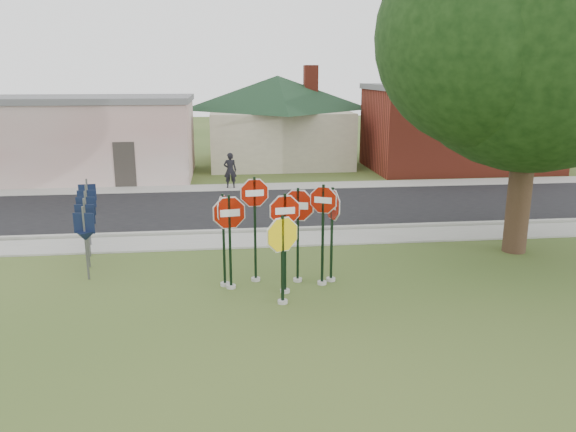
{
  "coord_description": "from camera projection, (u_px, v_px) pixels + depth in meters",
  "views": [
    {
      "loc": [
        -1.35,
        -12.12,
        5.35
      ],
      "look_at": [
        0.3,
        2.0,
        1.71
      ],
      "focal_mm": 35.0,
      "sensor_mm": 36.0,
      "label": 1
    }
  ],
  "objects": [
    {
      "name": "stop_sign_far_left",
      "position": [
        223.0,
        228.0,
        14.15
      ],
      "size": [
        0.34,
        0.92,
        2.53
      ],
      "color": "#A3A099",
      "rests_on": "ground"
    },
    {
      "name": "bg_tree_right",
      "position": [
        556.0,
        69.0,
        39.25
      ],
      "size": [
        5.6,
        5.6,
        8.4
      ],
      "color": "#2E2214",
      "rests_on": "ground"
    },
    {
      "name": "building_house",
      "position": [
        278.0,
        102.0,
        33.63
      ],
      "size": [
        11.6,
        11.6,
        6.2
      ],
      "color": "#C0B799",
      "rests_on": "ground"
    },
    {
      "name": "stop_sign_back_left",
      "position": [
        255.0,
        214.0,
        14.43
      ],
      "size": [
        1.02,
        0.24,
        2.89
      ],
      "color": "#A3A099",
      "rests_on": "ground"
    },
    {
      "name": "sidewalk_far",
      "position": [
        252.0,
        187.0,
        26.89
      ],
      "size": [
        60.0,
        1.6,
        0.06
      ],
      "primitive_type": "cube",
      "color": "gray",
      "rests_on": "ground"
    },
    {
      "name": "ground",
      "position": [
        285.0,
        308.0,
        13.14
      ],
      "size": [
        120.0,
        120.0,
        0.0
      ],
      "primitive_type": "plane",
      "color": "#36511E",
      "rests_on": "ground"
    },
    {
      "name": "stop_sign_center",
      "position": [
        285.0,
        229.0,
        13.68
      ],
      "size": [
        1.05,
        0.24,
        2.64
      ],
      "color": "#A3A099",
      "rests_on": "ground"
    },
    {
      "name": "road",
      "position": [
        258.0,
        208.0,
        22.75
      ],
      "size": [
        60.0,
        7.0,
        0.04
      ],
      "primitive_type": "cube",
      "color": "black",
      "rests_on": "ground"
    },
    {
      "name": "pedestrian",
      "position": [
        230.0,
        170.0,
        26.43
      ],
      "size": [
        0.61,
        0.4,
        1.67
      ],
      "primitive_type": "imported",
      "rotation": [
        0.0,
        0.0,
        3.14
      ],
      "color": "black",
      "rests_on": "sidewalk_far"
    },
    {
      "name": "building_brick",
      "position": [
        460.0,
        127.0,
        31.69
      ],
      "size": [
        10.2,
        6.2,
        4.75
      ],
      "color": "maroon",
      "rests_on": "ground"
    },
    {
      "name": "stop_sign_yellow",
      "position": [
        283.0,
        248.0,
        13.08
      ],
      "size": [
        1.06,
        0.52,
        2.29
      ],
      "color": "#A3A099",
      "rests_on": "ground"
    },
    {
      "name": "oak_tree",
      "position": [
        537.0,
        27.0,
        15.71
      ],
      "size": [
        11.78,
        11.18,
        10.69
      ],
      "color": "#2E2214",
      "rests_on": "ground"
    },
    {
      "name": "stop_sign_back_right",
      "position": [
        298.0,
        221.0,
        14.44
      ],
      "size": [
        1.11,
        0.32,
        2.63
      ],
      "color": "#A3A099",
      "rests_on": "ground"
    },
    {
      "name": "sidewalk_near",
      "position": [
        267.0,
        240.0,
        18.42
      ],
      "size": [
        60.0,
        1.6,
        0.06
      ],
      "primitive_type": "cube",
      "color": "gray",
      "rests_on": "ground"
    },
    {
      "name": "building_stucco",
      "position": [
        73.0,
        137.0,
        28.91
      ],
      "size": [
        12.2,
        6.2,
        4.2
      ],
      "color": "beige",
      "rests_on": "ground"
    },
    {
      "name": "stop_sign_left",
      "position": [
        230.0,
        228.0,
        13.97
      ],
      "size": [
        1.13,
        0.24,
        2.56
      ],
      "color": "#A3A099",
      "rests_on": "ground"
    },
    {
      "name": "curb",
      "position": [
        264.0,
        230.0,
        19.37
      ],
      "size": [
        60.0,
        0.2,
        0.14
      ],
      "primitive_type": "cube",
      "color": "gray",
      "rests_on": "ground"
    },
    {
      "name": "stop_sign_right",
      "position": [
        323.0,
        222.0,
        14.21
      ],
      "size": [
        0.88,
        0.44,
        2.74
      ],
      "color": "#A3A099",
      "rests_on": "ground"
    },
    {
      "name": "stop_sign_far_right",
      "position": [
        332.0,
        220.0,
        14.46
      ],
      "size": [
        0.3,
        1.1,
        2.64
      ],
      "color": "#A3A099",
      "rests_on": "ground"
    },
    {
      "name": "route_sign_row",
      "position": [
        87.0,
        217.0,
        16.56
      ],
      "size": [
        1.43,
        4.63,
        2.0
      ],
      "color": "#59595E",
      "rests_on": "ground"
    }
  ]
}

